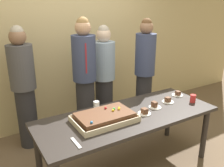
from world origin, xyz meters
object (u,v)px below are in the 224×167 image
sheet_cake (105,117)px  person_green_shirt_behind (24,87)px  plated_slice_near_left (178,94)px  plated_slice_far_left (155,106)px  cake_server_utensil (76,143)px  plated_slice_near_right (144,112)px  party_table (128,121)px  person_serving_front (104,76)px  drink_cup_nearest (193,99)px  drink_cup_middle (96,105)px  person_far_right_suit (85,79)px  plated_slice_far_right (168,101)px  person_striped_tie_right (144,74)px

sheet_cake → person_green_shirt_behind: person_green_shirt_behind is taller
plated_slice_near_left → sheet_cake: bearing=-173.9°
person_green_shirt_behind → plated_slice_near_left: bearing=33.7°
plated_slice_far_left → cake_server_utensil: (-1.12, -0.23, -0.02)m
sheet_cake → plated_slice_near_right: sheet_cake is taller
party_table → plated_slice_far_left: size_ratio=13.94×
person_serving_front → drink_cup_nearest: bearing=55.4°
drink_cup_middle → plated_slice_near_left: bearing=-9.1°
party_table → person_serving_front: size_ratio=1.29×
drink_cup_nearest → plated_slice_far_left: bearing=166.7°
plated_slice_near_left → plated_slice_near_right: size_ratio=1.00×
plated_slice_near_left → person_serving_front: bearing=122.2°
party_table → person_far_right_suit: person_far_right_suit is taller
plated_slice_far_right → drink_cup_nearest: bearing=-30.6°
sheet_cake → person_serving_front: (0.61, 1.09, 0.07)m
person_green_shirt_behind → person_serving_front: bearing=60.5°
plated_slice_near_right → person_serving_front: person_serving_front is taller
cake_server_utensil → person_far_right_suit: size_ratio=0.11×
plated_slice_near_left → cake_server_utensil: plated_slice_near_left is taller
person_serving_front → plated_slice_far_right: bearing=46.5°
plated_slice_near_right → person_striped_tie_right: person_striped_tie_right is taller
plated_slice_near_left → person_green_shirt_behind: size_ratio=0.09×
plated_slice_far_left → person_striped_tie_right: 0.84m
drink_cup_middle → plated_slice_near_right: bearing=-44.4°
drink_cup_middle → person_striped_tie_right: person_striped_tie_right is taller
party_table → plated_slice_near_right: (0.17, -0.09, 0.10)m
sheet_cake → plated_slice_far_left: 0.69m
plated_slice_near_left → plated_slice_far_left: bearing=-165.2°
plated_slice_far_right → drink_cup_nearest: size_ratio=1.50×
plated_slice_near_left → drink_cup_nearest: size_ratio=1.50×
person_green_shirt_behind → cake_server_utensil: bearing=-20.7°
drink_cup_nearest → cake_server_utensil: (-1.64, -0.11, -0.05)m
plated_slice_near_right → plated_slice_far_right: (0.47, 0.11, -0.00)m
plated_slice_near_right → drink_cup_nearest: 0.74m
drink_cup_nearest → person_green_shirt_behind: 2.20m
drink_cup_middle → person_green_shirt_behind: bearing=127.5°
cake_server_utensil → person_serving_front: person_serving_front is taller
person_striped_tie_right → drink_cup_nearest: bearing=64.6°
drink_cup_middle → person_far_right_suit: bearing=78.6°
party_table → sheet_cake: bearing=179.9°
person_green_shirt_behind → person_striped_tie_right: 1.73m
drink_cup_middle → plated_slice_far_left: bearing=-27.4°
plated_slice_near_right → person_green_shirt_behind: size_ratio=0.09×
plated_slice_far_left → person_green_shirt_behind: size_ratio=0.09×
party_table → plated_slice_far_left: plated_slice_far_left is taller
person_striped_tie_right → person_serving_front: bearing=-70.5°
plated_slice_near_right → person_far_right_suit: size_ratio=0.09×
drink_cup_nearest → person_far_right_suit: bearing=136.1°
party_table → person_striped_tie_right: size_ratio=1.22×
sheet_cake → cake_server_utensil: bearing=-151.1°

